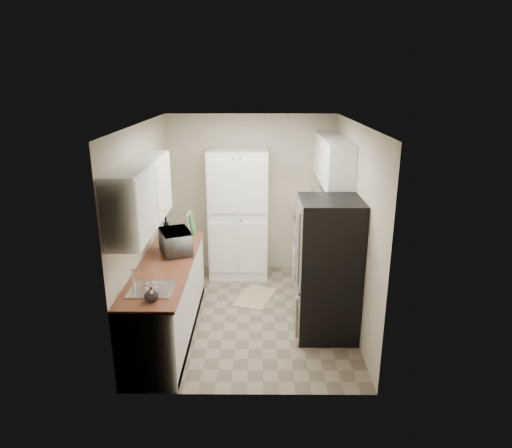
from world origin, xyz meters
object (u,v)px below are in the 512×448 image
at_px(pantry_cabinet, 238,215).
at_px(wine_bottle, 166,228).
at_px(electric_range, 321,270).
at_px(microwave, 176,242).
at_px(toaster_oven, 312,212).
at_px(refrigerator, 328,269).

bearing_deg(pantry_cabinet, wine_bottle, -137.47).
relative_size(electric_range, wine_bottle, 3.97).
height_order(microwave, wine_bottle, wine_bottle).
height_order(wine_bottle, toaster_oven, wine_bottle).
relative_size(pantry_cabinet, microwave, 3.94).
bearing_deg(pantry_cabinet, electric_range, -38.22).
bearing_deg(refrigerator, toaster_oven, 90.33).
height_order(pantry_cabinet, electric_range, pantry_cabinet).
bearing_deg(microwave, electric_range, -98.49).
xyz_separation_m(refrigerator, wine_bottle, (-2.08, 0.86, 0.21)).
xyz_separation_m(electric_range, microwave, (-1.89, -0.45, 0.58)).
height_order(refrigerator, microwave, refrigerator).
relative_size(microwave, wine_bottle, 1.78).
xyz_separation_m(electric_range, wine_bottle, (-2.11, 0.06, 0.58)).
distance_m(microwave, wine_bottle, 0.56).
height_order(electric_range, wine_bottle, wine_bottle).
distance_m(refrigerator, microwave, 1.90).
distance_m(pantry_cabinet, toaster_oven, 1.13).
height_order(electric_range, microwave, microwave).
relative_size(refrigerator, wine_bottle, 5.98).
bearing_deg(wine_bottle, refrigerator, -22.53).
height_order(electric_range, refrigerator, refrigerator).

